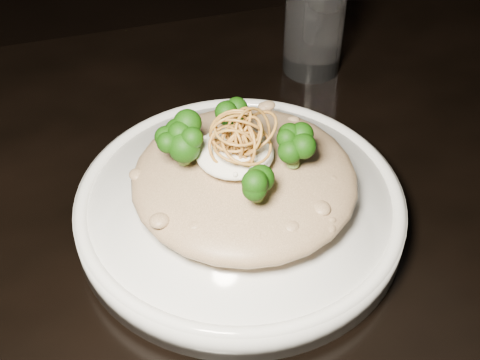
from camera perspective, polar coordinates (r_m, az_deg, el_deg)
table at (r=0.72m, az=7.18°, el=-7.53°), size 1.10×0.80×0.75m
plate at (r=0.63m, az=0.00°, el=-2.55°), size 0.31×0.31×0.03m
risotto at (r=0.61m, az=0.38°, el=0.09°), size 0.21×0.21×0.05m
broccoli at (r=0.57m, az=0.24°, el=3.43°), size 0.16×0.16×0.06m
cheese at (r=0.59m, az=-0.45°, el=2.36°), size 0.07×0.07×0.02m
shallots at (r=0.57m, az=0.15°, el=4.46°), size 0.06×0.06×0.04m
drinking_glass at (r=0.82m, az=6.35°, el=13.04°), size 0.07×0.07×0.12m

